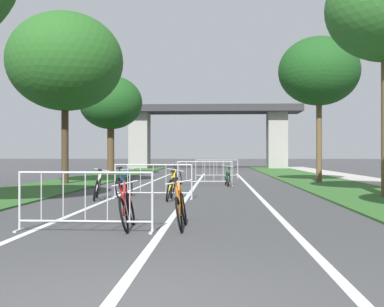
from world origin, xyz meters
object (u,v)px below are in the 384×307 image
at_px(bicycle_red_2, 127,209).
at_px(crowd_barrier_nearest, 85,202).
at_px(tree_left_oak_near, 111,103).
at_px(bicycle_yellow_3, 171,188).
at_px(crowd_barrier_third, 205,173).
at_px(bicycle_green_1, 228,178).
at_px(bicycle_white_4, 97,188).
at_px(bicycle_blue_0, 124,186).
at_px(bicycle_orange_6, 181,209).
at_px(bicycle_black_5, 177,176).
at_px(crowd_barrier_second, 153,182).
at_px(crowd_barrier_fourth, 217,169).
at_px(tree_left_cypress_far, 65,62).
at_px(tree_right_pine_near, 319,71).

bearing_deg(bicycle_red_2, crowd_barrier_nearest, -155.16).
relative_size(tree_left_oak_near, bicycle_yellow_3, 3.84).
bearing_deg(crowd_barrier_nearest, crowd_barrier_third, 82.60).
height_order(bicycle_green_1, bicycle_white_4, bicycle_white_4).
xyz_separation_m(crowd_barrier_third, bicycle_red_2, (-1.07, -13.02, -0.17)).
relative_size(tree_left_oak_near, bicycle_blue_0, 3.74).
distance_m(bicycle_green_1, bicycle_orange_6, 12.53).
bearing_deg(bicycle_black_5, bicycle_red_2, -82.45).
distance_m(crowd_barrier_second, crowd_barrier_third, 6.83).
bearing_deg(crowd_barrier_fourth, bicycle_green_1, -86.22).
bearing_deg(crowd_barrier_second, crowd_barrier_third, 78.23).
height_order(tree_left_cypress_far, bicycle_yellow_3, tree_left_cypress_far).
bearing_deg(bicycle_red_2, bicycle_orange_6, 2.12).
height_order(crowd_barrier_third, bicycle_red_2, crowd_barrier_third).
distance_m(tree_right_pine_near, bicycle_orange_6, 16.70).
bearing_deg(bicycle_blue_0, tree_left_oak_near, 109.94).
xyz_separation_m(crowd_barrier_nearest, bicycle_red_2, (0.66, 0.36, -0.17)).
height_order(tree_left_oak_near, tree_right_pine_near, tree_right_pine_near).
relative_size(crowd_barrier_second, crowd_barrier_third, 1.00).
relative_size(bicycle_red_2, bicycle_black_5, 1.00).
bearing_deg(tree_right_pine_near, bicycle_red_2, -112.79).
height_order(tree_left_cypress_far, crowd_barrier_third, tree_left_cypress_far).
distance_m(tree_right_pine_near, bicycle_white_4, 13.32).
height_order(crowd_barrier_third, bicycle_yellow_3, crowd_barrier_third).
xyz_separation_m(tree_right_pine_near, crowd_barrier_fourth, (-4.78, 4.58, -4.70)).
height_order(tree_left_oak_near, bicycle_yellow_3, tree_left_oak_near).
xyz_separation_m(tree_right_pine_near, bicycle_black_5, (-6.51, -1.61, -4.84)).
bearing_deg(crowd_barrier_nearest, tree_right_pine_near, 65.62).
xyz_separation_m(crowd_barrier_second, bicycle_yellow_3, (0.59, -0.48, -0.16)).
xyz_separation_m(tree_right_pine_near, bicycle_green_1, (-4.31, -2.56, -4.87)).
bearing_deg(bicycle_green_1, tree_left_oak_near, 118.83).
relative_size(bicycle_red_2, bicycle_yellow_3, 0.98).
xyz_separation_m(crowd_barrier_third, bicycle_white_4, (-3.00, -7.11, -0.17)).
bearing_deg(crowd_barrier_second, crowd_barrier_nearest, -92.94).
distance_m(tree_left_oak_near, crowd_barrier_nearest, 25.04).
distance_m(tree_left_cypress_far, bicycle_yellow_3, 10.81).
height_order(tree_left_cypress_far, crowd_barrier_fourth, tree_left_cypress_far).
bearing_deg(bicycle_white_4, bicycle_orange_6, -72.16).
bearing_deg(bicycle_orange_6, crowd_barrier_nearest, -164.37).
height_order(tree_left_oak_near, bicycle_green_1, tree_left_oak_near).
distance_m(tree_left_oak_near, tree_right_pine_near, 14.59).
bearing_deg(bicycle_green_1, bicycle_white_4, -124.96).
distance_m(crowd_barrier_fourth, bicycle_white_4, 14.24).
bearing_deg(bicycle_white_4, crowd_barrier_third, 58.45).
bearing_deg(crowd_barrier_nearest, bicycle_yellow_3, 81.46).
xyz_separation_m(tree_right_pine_near, bicycle_orange_6, (-5.39, -15.04, -4.86)).
distance_m(bicycle_blue_0, bicycle_white_4, 1.03).
bearing_deg(bicycle_yellow_3, crowd_barrier_second, 142.23).
relative_size(crowd_barrier_nearest, bicycle_orange_6, 1.51).
distance_m(tree_left_oak_near, bicycle_white_4, 18.80).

